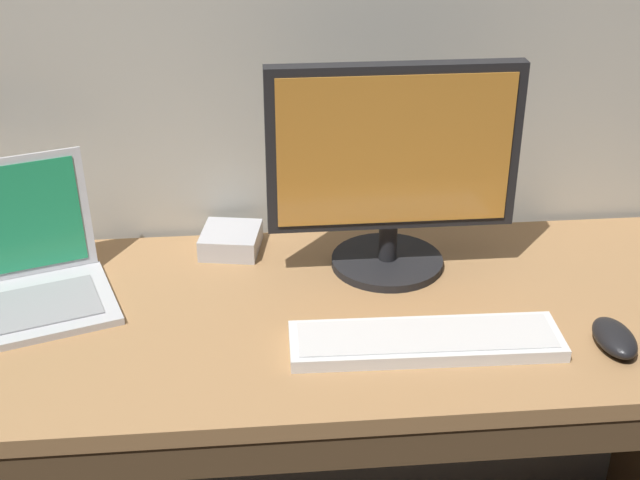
% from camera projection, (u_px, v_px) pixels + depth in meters
% --- Properties ---
extents(desk, '(1.80, 0.62, 0.78)m').
position_uv_depth(desk, '(269.00, 413.00, 1.62)').
color(desk, '#A87A4C').
rests_on(desk, ground).
extents(laptop_silver, '(0.40, 0.35, 0.24)m').
position_uv_depth(laptop_silver, '(7.00, 273.00, 1.54)').
color(laptop_silver, silver).
rests_on(laptop_silver, desk).
extents(external_monitor, '(0.46, 0.22, 0.41)m').
position_uv_depth(external_monitor, '(392.00, 165.00, 1.57)').
color(external_monitor, black).
rests_on(external_monitor, desk).
extents(wired_keyboard, '(0.45, 0.13, 0.02)m').
position_uv_depth(wired_keyboard, '(426.00, 341.00, 1.43)').
color(wired_keyboard, white).
rests_on(wired_keyboard, desk).
extents(computer_mouse, '(0.06, 0.12, 0.04)m').
position_uv_depth(computer_mouse, '(614.00, 338.00, 1.43)').
color(computer_mouse, black).
rests_on(computer_mouse, desk).
extents(external_drive_box, '(0.13, 0.14, 0.04)m').
position_uv_depth(external_drive_box, '(231.00, 240.00, 1.73)').
color(external_drive_box, silver).
rests_on(external_drive_box, desk).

